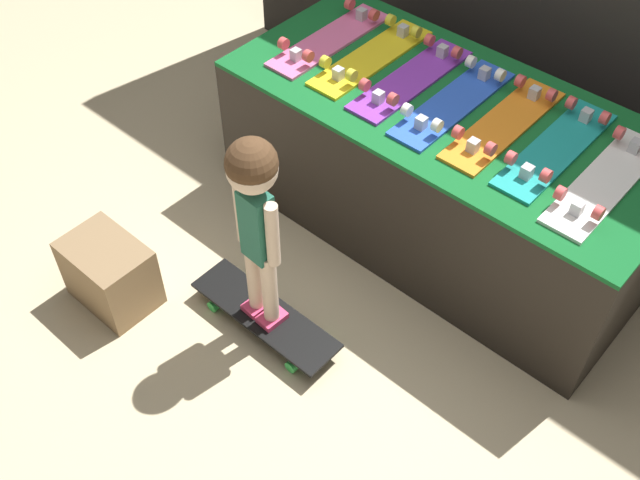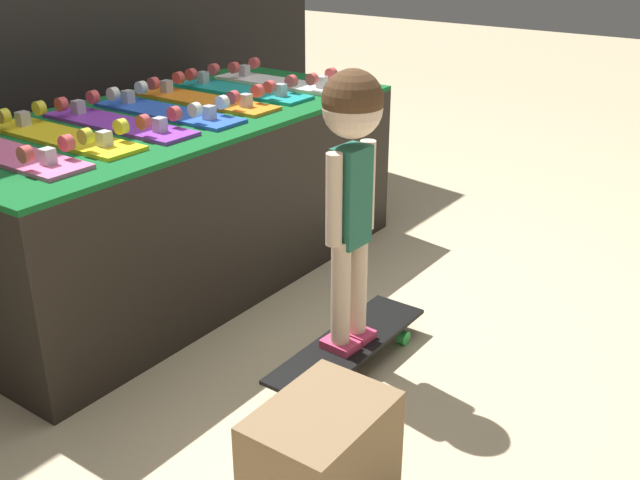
# 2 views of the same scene
# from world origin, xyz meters

# --- Properties ---
(ground_plane) EXTENTS (16.00, 16.00, 0.00)m
(ground_plane) POSITION_xyz_m (0.00, 0.00, 0.00)
(ground_plane) COLOR beige
(display_rack) EXTENTS (1.95, 0.91, 0.70)m
(display_rack) POSITION_xyz_m (0.00, 0.56, 0.35)
(display_rack) COLOR black
(display_rack) RESTS_ON ground_plane
(skateboard_pink_on_rack) EXTENTS (0.18, 0.69, 0.09)m
(skateboard_pink_on_rack) POSITION_xyz_m (-0.70, 0.57, 0.72)
(skateboard_pink_on_rack) COLOR pink
(skateboard_pink_on_rack) RESTS_ON display_rack
(skateboard_yellow_on_rack) EXTENTS (0.18, 0.69, 0.09)m
(skateboard_yellow_on_rack) POSITION_xyz_m (-0.47, 0.59, 0.72)
(skateboard_yellow_on_rack) COLOR yellow
(skateboard_yellow_on_rack) RESTS_ON display_rack
(skateboard_purple_on_rack) EXTENTS (0.18, 0.69, 0.09)m
(skateboard_purple_on_rack) POSITION_xyz_m (-0.23, 0.57, 0.72)
(skateboard_purple_on_rack) COLOR purple
(skateboard_purple_on_rack) RESTS_ON display_rack
(skateboard_blue_on_rack) EXTENTS (0.18, 0.69, 0.09)m
(skateboard_blue_on_rack) POSITION_xyz_m (0.00, 0.55, 0.72)
(skateboard_blue_on_rack) COLOR blue
(skateboard_blue_on_rack) RESTS_ON display_rack
(skateboard_orange_on_rack) EXTENTS (0.18, 0.69, 0.09)m
(skateboard_orange_on_rack) POSITION_xyz_m (0.23, 0.57, 0.72)
(skateboard_orange_on_rack) COLOR orange
(skateboard_orange_on_rack) RESTS_ON display_rack
(skateboard_teal_on_rack) EXTENTS (0.18, 0.69, 0.09)m
(skateboard_teal_on_rack) POSITION_xyz_m (0.47, 0.58, 0.72)
(skateboard_teal_on_rack) COLOR teal
(skateboard_teal_on_rack) RESTS_ON display_rack
(skateboard_white_on_rack) EXTENTS (0.18, 0.69, 0.09)m
(skateboard_white_on_rack) POSITION_xyz_m (0.70, 0.53, 0.72)
(skateboard_white_on_rack) COLOR white
(skateboard_white_on_rack) RESTS_ON display_rack
(skateboard_on_floor) EXTENTS (0.70, 0.20, 0.09)m
(skateboard_on_floor) POSITION_xyz_m (-0.17, -0.43, 0.07)
(skateboard_on_floor) COLOR black
(skateboard_on_floor) RESTS_ON ground_plane
(child) EXTENTS (0.22, 0.19, 0.93)m
(child) POSITION_xyz_m (-0.17, -0.43, 0.74)
(child) COLOR #E03D6B
(child) RESTS_ON skateboard_on_floor
(storage_box) EXTENTS (0.37, 0.26, 0.32)m
(storage_box) POSITION_xyz_m (-0.78, -0.75, 0.16)
(storage_box) COLOR #8E704C
(storage_box) RESTS_ON ground_plane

